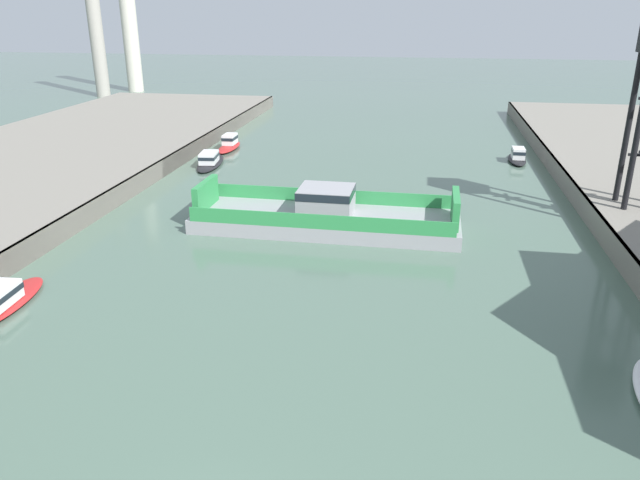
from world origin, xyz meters
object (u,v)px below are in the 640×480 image
Objects in this scene: moored_boat_far_left at (229,144)px; smokestack_distant_b at (93,9)px; chain_ferry at (326,216)px; moored_boat_near_left at (210,160)px; moored_boat_mid_right at (518,156)px; moored_boat_near_right at (2,299)px.

moored_boat_far_left is 0.23× the size of smokestack_distant_b.
chain_ferry reaches higher than moored_boat_near_left.
moored_boat_mid_right is 0.21× the size of smokestack_distant_b.
chain_ferry is 2.82× the size of moored_boat_near_right.
chain_ferry is at bearing -125.13° from moored_boat_mid_right.
moored_boat_near_right is at bearing -129.24° from moored_boat_mid_right.
chain_ferry is at bearing -48.49° from moored_boat_near_left.
moored_boat_far_left is 56.68m from smokestack_distant_b.
moored_boat_mid_right is at bearing -29.89° from smokestack_distant_b.
chain_ferry is at bearing -58.26° from moored_boat_far_left.
moored_boat_mid_right is at bearing -1.47° from moored_boat_far_left.
moored_boat_near_left is 8.20m from moored_boat_far_left.
moored_boat_near_left is at bearing -87.39° from moored_boat_far_left.
moored_boat_mid_right is at bearing 50.76° from moored_boat_near_right.
chain_ferry is 3.08× the size of moored_boat_far_left.
moored_boat_near_right is 1.21× the size of moored_boat_mid_right.
moored_boat_near_left is 0.29× the size of smokestack_distant_b.
moored_boat_near_right is at bearing -134.66° from chain_ferry.
moored_boat_far_left is at bearing 89.60° from moored_boat_near_right.
chain_ferry is 3.42× the size of moored_boat_mid_right.
moored_boat_near_left is at bearing -167.53° from moored_boat_mid_right.
smokestack_distant_b is (-53.35, 65.69, 14.57)m from chain_ferry.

